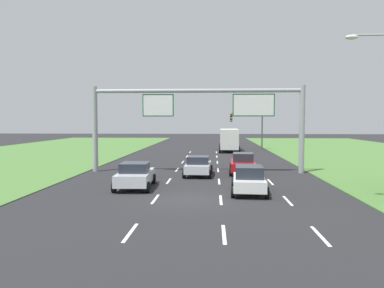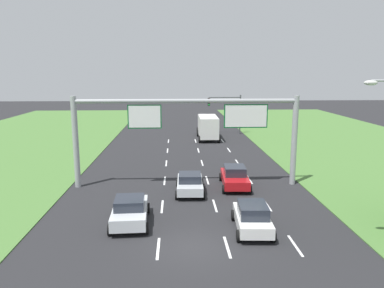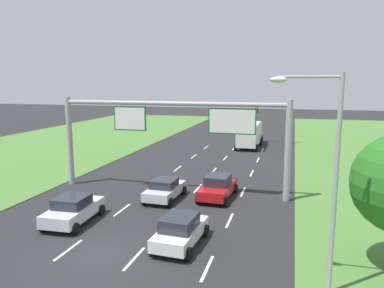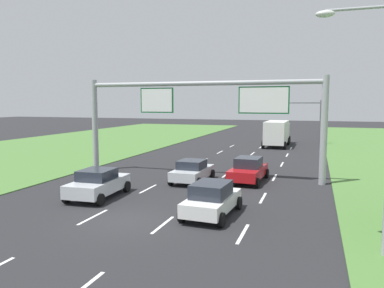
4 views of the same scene
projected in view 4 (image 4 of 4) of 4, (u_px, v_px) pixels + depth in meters
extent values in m
plane|color=#262628|center=(127.00, 221.00, 16.74)|extent=(200.00, 200.00, 0.00)
cube|color=white|center=(93.00, 217.00, 17.29)|extent=(0.14, 2.40, 0.01)
cube|color=white|center=(148.00, 189.00, 22.95)|extent=(0.14, 2.40, 0.01)
cube|color=white|center=(181.00, 172.00, 28.61)|extent=(0.14, 2.40, 0.01)
cube|color=white|center=(204.00, 160.00, 34.27)|extent=(0.14, 2.40, 0.01)
cube|color=white|center=(220.00, 152.00, 39.93)|extent=(0.14, 2.40, 0.01)
cube|color=white|center=(232.00, 146.00, 45.59)|extent=(0.14, 2.40, 0.01)
cube|color=white|center=(163.00, 225.00, 16.20)|extent=(0.14, 2.40, 0.01)
cube|color=white|center=(203.00, 193.00, 21.86)|extent=(0.14, 2.40, 0.01)
cube|color=white|center=(226.00, 174.00, 27.52)|extent=(0.14, 2.40, 0.01)
cube|color=white|center=(242.00, 162.00, 33.18)|extent=(0.14, 2.40, 0.01)
cube|color=white|center=(253.00, 154.00, 38.84)|extent=(0.14, 2.40, 0.01)
cube|color=white|center=(261.00, 147.00, 44.50)|extent=(0.14, 2.40, 0.01)
cube|color=white|center=(243.00, 234.00, 15.10)|extent=(0.14, 2.40, 0.01)
cube|color=white|center=(263.00, 198.00, 20.76)|extent=(0.14, 2.40, 0.01)
cube|color=white|center=(275.00, 177.00, 26.42)|extent=(0.14, 2.40, 0.01)
cube|color=white|center=(282.00, 164.00, 32.08)|extent=(0.14, 2.40, 0.01)
cube|color=white|center=(287.00, 155.00, 37.74)|extent=(0.14, 2.40, 0.01)
cube|color=white|center=(291.00, 148.00, 43.40)|extent=(0.14, 2.40, 0.01)
cube|color=silver|center=(192.00, 173.00, 24.90)|extent=(1.94, 4.09, 0.61)
cube|color=#232833|center=(192.00, 164.00, 24.71)|extent=(1.65, 1.82, 0.56)
cylinder|color=black|center=(187.00, 172.00, 26.62)|extent=(0.24, 0.65, 0.64)
cylinder|color=black|center=(212.00, 174.00, 25.99)|extent=(0.24, 0.65, 0.64)
cylinder|color=black|center=(171.00, 180.00, 23.88)|extent=(0.24, 0.65, 0.64)
cylinder|color=black|center=(198.00, 183.00, 23.25)|extent=(0.24, 0.65, 0.64)
cube|color=red|center=(248.00, 172.00, 25.05)|extent=(2.10, 4.50, 0.65)
cube|color=#232833|center=(249.00, 162.00, 25.01)|extent=(1.67, 2.04, 0.66)
cylinder|color=black|center=(240.00, 172.00, 26.96)|extent=(0.25, 0.65, 0.64)
cylinder|color=black|center=(267.00, 173.00, 26.27)|extent=(0.25, 0.65, 0.64)
cylinder|color=black|center=(228.00, 180.00, 23.90)|extent=(0.25, 0.65, 0.64)
cylinder|color=black|center=(257.00, 183.00, 23.20)|extent=(0.25, 0.65, 0.64)
cube|color=silver|center=(98.00, 185.00, 20.86)|extent=(2.14, 4.31, 0.70)
cube|color=#232833|center=(97.00, 175.00, 20.69)|extent=(1.75, 1.95, 0.58)
cylinder|color=black|center=(97.00, 185.00, 22.66)|extent=(0.25, 0.65, 0.64)
cylinder|color=black|center=(127.00, 187.00, 22.13)|extent=(0.25, 0.65, 0.64)
cylinder|color=black|center=(67.00, 197.00, 19.67)|extent=(0.25, 0.65, 0.64)
cylinder|color=black|center=(100.00, 200.00, 19.14)|extent=(0.25, 0.65, 0.64)
cube|color=white|center=(212.00, 202.00, 17.48)|extent=(2.00, 4.09, 0.62)
cube|color=#232833|center=(211.00, 190.00, 17.29)|extent=(1.65, 2.14, 0.66)
cylinder|color=black|center=(204.00, 199.00, 19.19)|extent=(0.26, 0.65, 0.64)
cylinder|color=black|center=(239.00, 203.00, 18.52)|extent=(0.26, 0.65, 0.64)
cylinder|color=black|center=(182.00, 215.00, 16.51)|extent=(0.26, 0.65, 0.64)
cylinder|color=black|center=(221.00, 220.00, 15.84)|extent=(0.26, 0.65, 0.64)
cube|color=silver|center=(280.00, 131.00, 48.73)|extent=(2.23, 2.13, 2.20)
cube|color=silver|center=(276.00, 132.00, 44.72)|extent=(2.45, 6.12, 2.61)
cylinder|color=black|center=(272.00, 139.00, 49.69)|extent=(0.29, 0.90, 0.90)
cylinder|color=black|center=(289.00, 140.00, 48.96)|extent=(0.29, 0.90, 0.90)
cylinder|color=black|center=(269.00, 141.00, 47.56)|extent=(0.29, 0.90, 0.90)
cylinder|color=black|center=(288.00, 141.00, 46.77)|extent=(0.29, 0.90, 0.90)
cylinder|color=black|center=(263.00, 145.00, 42.97)|extent=(0.29, 0.90, 0.90)
cylinder|color=black|center=(285.00, 146.00, 42.18)|extent=(0.29, 0.90, 0.90)
cylinder|color=#9EA0A5|center=(95.00, 126.00, 29.04)|extent=(0.44, 0.44, 7.00)
cylinder|color=#9EA0A5|center=(324.00, 131.00, 23.78)|extent=(0.44, 0.44, 7.00)
cylinder|color=#9EA0A5|center=(198.00, 83.00, 26.07)|extent=(16.80, 0.32, 0.32)
cube|color=#0C5B28|center=(157.00, 100.00, 27.18)|extent=(2.54, 0.12, 1.81)
cube|color=white|center=(157.00, 100.00, 27.12)|extent=(2.38, 0.01, 1.65)
cube|color=#0C5B28|center=(264.00, 100.00, 24.77)|extent=(3.34, 0.12, 1.81)
cube|color=white|center=(263.00, 100.00, 24.71)|extent=(3.18, 0.01, 1.65)
cylinder|color=#47494F|center=(320.00, 122.00, 47.15)|extent=(0.20, 0.20, 5.60)
cylinder|color=#47494F|center=(302.00, 103.00, 47.58)|extent=(4.50, 0.14, 0.14)
cube|color=black|center=(284.00, 108.00, 48.36)|extent=(0.32, 0.36, 1.10)
sphere|color=red|center=(284.00, 105.00, 48.13)|extent=(0.22, 0.22, 0.22)
sphere|color=orange|center=(284.00, 108.00, 48.17)|extent=(0.22, 0.22, 0.22)
sphere|color=green|center=(284.00, 111.00, 48.21)|extent=(0.22, 0.22, 0.22)
cylinder|color=#9EA0A5|center=(361.00, 8.00, 12.27)|extent=(2.20, 0.10, 0.10)
ellipsoid|color=silver|center=(325.00, 14.00, 12.62)|extent=(0.64, 0.32, 0.24)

